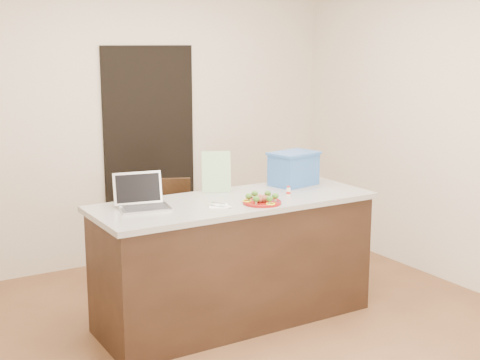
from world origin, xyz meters
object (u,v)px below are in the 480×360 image
plate (262,202)px  napkin (219,206)px  island (234,260)px  chair (171,230)px  laptop (141,198)px  yogurt_bottle (288,192)px  blue_box (294,168)px

plate → napkin: size_ratio=2.07×
napkin → plate: bearing=-15.1°
island → plate: bearing=-64.4°
island → chair: chair is taller
chair → laptop: bearing=-105.1°
plate → napkin: bearing=164.9°
plate → yogurt_bottle: bearing=19.6°
island → chair: size_ratio=2.18×
laptop → blue_box: (1.32, 0.07, 0.07)m
island → napkin: size_ratio=15.68×
napkin → chair: (0.03, 0.86, -0.39)m
laptop → plate: bearing=-11.7°
plate → laptop: (-0.77, 0.32, 0.05)m
plate → chair: 1.06m
plate → napkin: (-0.30, 0.08, -0.01)m
plate → blue_box: blue_box is taller
blue_box → napkin: bearing=-171.6°
laptop → napkin: bearing=-16.3°
napkin → yogurt_bottle: yogurt_bottle is taller
island → chair: (-0.17, 0.73, 0.07)m
blue_box → yogurt_bottle: bearing=-142.7°
island → yogurt_bottle: size_ratio=28.69×
island → yogurt_bottle: (0.40, -0.10, 0.49)m
island → laptop: bearing=170.3°
blue_box → plate: bearing=-156.1°
blue_box → chair: blue_box is taller
plate → yogurt_bottle: size_ratio=3.79×
plate → blue_box: bearing=35.6°
napkin → laptop: size_ratio=0.35×
napkin → chair: bearing=87.7°
yogurt_bottle → laptop: laptop is taller
island → napkin: 0.52m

